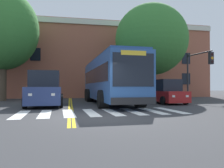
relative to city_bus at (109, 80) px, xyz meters
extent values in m
plane|color=#38383A|center=(-1.71, -7.21, -1.80)|extent=(120.00, 120.00, 0.00)
cube|color=white|center=(-5.15, -5.65, -1.80)|extent=(0.68, 3.35, 0.01)
cube|color=white|center=(-4.07, -5.60, -1.80)|extent=(0.68, 3.35, 0.01)
cube|color=white|center=(-2.99, -5.54, -1.80)|extent=(0.68, 3.35, 0.01)
cube|color=white|center=(-1.92, -5.49, -1.80)|extent=(0.68, 3.35, 0.01)
cube|color=white|center=(-0.84, -5.44, -1.80)|extent=(0.68, 3.35, 0.01)
cube|color=white|center=(0.24, -5.39, -1.80)|extent=(0.68, 3.35, 0.01)
cube|color=white|center=(1.31, -5.33, -1.80)|extent=(0.68, 3.35, 0.01)
cube|color=white|center=(2.39, -5.28, -1.80)|extent=(0.68, 3.35, 0.01)
cube|color=gold|center=(-2.97, 8.53, -1.80)|extent=(0.12, 36.00, 0.01)
cube|color=gold|center=(-2.81, 8.53, -1.80)|extent=(0.12, 36.00, 0.01)
cube|color=#2D5699|center=(0.00, -0.03, -0.01)|extent=(2.86, 11.34, 2.83)
cube|color=black|center=(1.22, 0.02, 0.27)|extent=(0.42, 10.35, 1.02)
cube|color=black|center=(-1.22, -0.08, 0.27)|extent=(0.42, 10.35, 1.02)
cube|color=black|center=(0.22, -5.66, 0.33)|extent=(2.18, 0.11, 1.70)
cube|color=yellow|center=(0.22, -5.67, 1.18)|extent=(1.33, 0.08, 0.24)
cube|color=#232326|center=(0.22, -5.69, -1.25)|extent=(2.38, 0.19, 0.36)
cube|color=#294E89|center=(0.00, -0.03, 1.48)|extent=(2.70, 10.89, 0.16)
cylinder|color=black|center=(1.29, -3.47, -1.26)|extent=(0.60, 1.10, 1.08)
cylinder|color=black|center=(-1.02, -3.56, -1.26)|extent=(0.60, 1.10, 1.08)
cylinder|color=black|center=(1.06, 2.55, -1.26)|extent=(0.60, 1.10, 1.08)
cylinder|color=black|center=(-1.25, 2.46, -1.26)|extent=(0.60, 1.10, 1.08)
cylinder|color=black|center=(1.02, 3.65, -1.26)|extent=(0.60, 1.10, 1.08)
cylinder|color=black|center=(-1.30, 3.56, -1.26)|extent=(0.60, 1.10, 1.08)
cube|color=navy|center=(-4.53, -1.14, -1.07)|extent=(2.17, 5.26, 1.05)
cube|color=black|center=(-4.53, -1.09, -0.04)|extent=(1.91, 3.28, 1.01)
cube|color=white|center=(-3.85, -3.74, -0.96)|extent=(0.20, 0.05, 0.14)
cube|color=white|center=(-5.05, -3.78, -0.96)|extent=(0.20, 0.05, 0.14)
cylinder|color=black|center=(-3.45, -2.72, -1.42)|extent=(0.24, 0.77, 0.76)
cylinder|color=black|center=(-5.51, -2.78, -1.42)|extent=(0.24, 0.77, 0.76)
cylinder|color=black|center=(-3.55, 0.50, -1.42)|extent=(0.24, 0.77, 0.76)
cylinder|color=black|center=(-5.61, 0.44, -1.42)|extent=(0.24, 0.77, 0.76)
cube|color=#AD1E1E|center=(4.27, -0.73, -1.24)|extent=(1.91, 4.01, 0.79)
cube|color=black|center=(4.27, -0.69, -0.41)|extent=(1.65, 2.24, 0.87)
cube|color=white|center=(4.89, -2.68, -1.17)|extent=(0.20, 0.05, 0.14)
cube|color=white|center=(3.86, -2.74, -1.17)|extent=(0.20, 0.05, 0.14)
cylinder|color=black|center=(5.21, -1.90, -1.50)|extent=(0.25, 0.61, 0.60)
cylinder|color=black|center=(3.46, -1.99, -1.50)|extent=(0.25, 0.61, 0.60)
cylinder|color=black|center=(5.09, 0.53, -1.50)|extent=(0.25, 0.61, 0.60)
cylinder|color=black|center=(3.33, 0.44, -1.50)|extent=(0.25, 0.61, 0.60)
cylinder|color=#28282D|center=(8.25, 3.01, 0.47)|extent=(0.16, 0.16, 4.54)
cylinder|color=#28282D|center=(8.39, 1.35, 2.43)|extent=(0.39, 3.33, 0.11)
cube|color=#28282D|center=(8.51, -0.16, 1.83)|extent=(0.36, 0.31, 1.00)
cylinder|color=black|center=(8.52, -0.31, 2.13)|extent=(0.22, 0.05, 0.22)
cylinder|color=orange|center=(8.52, -0.31, 1.83)|extent=(0.22, 0.05, 0.22)
cylinder|color=black|center=(8.52, -0.31, 1.53)|extent=(0.22, 0.05, 0.22)
cylinder|color=brown|center=(5.06, 4.36, -0.31)|extent=(0.53, 0.53, 2.98)
ellipsoid|color=#387A33|center=(5.06, 4.36, 4.20)|extent=(9.01, 8.70, 7.11)
cylinder|color=#4C3D2D|center=(-8.99, 5.24, -0.11)|extent=(0.71, 0.71, 3.38)
ellipsoid|color=#387A33|center=(-8.99, 5.24, 4.70)|extent=(8.04, 7.67, 7.34)
cube|color=#9E5642|center=(-2.14, 11.78, 2.76)|extent=(33.75, 6.03, 9.13)
cube|color=beige|center=(-2.14, 8.68, 6.93)|extent=(33.75, 0.16, 0.60)
cube|color=black|center=(-6.64, 8.73, 0.48)|extent=(1.10, 0.06, 1.40)
cube|color=black|center=(2.36, 8.73, 0.48)|extent=(1.10, 0.06, 1.40)
cube|color=black|center=(11.36, 8.73, 0.48)|extent=(1.10, 0.06, 1.40)
cube|color=black|center=(-6.64, 8.73, 3.04)|extent=(1.10, 0.06, 1.40)
cube|color=black|center=(2.36, 8.73, 3.04)|extent=(1.10, 0.06, 1.40)
cube|color=black|center=(11.36, 8.73, 3.04)|extent=(1.10, 0.06, 1.40)
camera|label=1|loc=(-2.95, -16.23, -0.55)|focal=35.00mm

